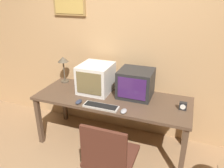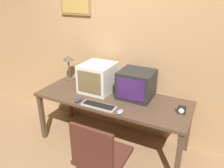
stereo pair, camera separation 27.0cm
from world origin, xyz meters
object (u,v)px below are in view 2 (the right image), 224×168
mouse_near_keyboard (120,112)px  office_chair (101,164)px  keyboard_main (99,106)px  desk_lamp (68,61)px  monitor_left (98,77)px  desk_clock (182,110)px  monitor_right (136,84)px  mouse_far_corner (78,100)px

mouse_near_keyboard → office_chair: office_chair is taller
keyboard_main → desk_lamp: desk_lamp is taller
desk_lamp → office_chair: bearing=-42.6°
desk_lamp → office_chair: (1.11, -1.02, -0.63)m
keyboard_main → mouse_near_keyboard: bearing=-3.3°
monitor_left → desk_clock: (1.13, -0.12, -0.14)m
desk_clock → mouse_near_keyboard: bearing=-154.1°
monitor_right → desk_clock: bearing=-15.0°
monitor_right → mouse_near_keyboard: (-0.01, -0.46, -0.16)m
desk_clock → office_chair: bearing=-128.1°
monitor_left → desk_clock: 1.15m
mouse_near_keyboard → office_chair: size_ratio=0.12×
monitor_left → mouse_far_corner: monitor_left is taller
keyboard_main → desk_clock: size_ratio=4.57×
monitor_left → desk_lamp: desk_lamp is taller
keyboard_main → desk_lamp: (-0.81, 0.53, 0.29)m
keyboard_main → desk_clock: desk_clock is taller
mouse_near_keyboard → mouse_far_corner: mouse_far_corner is taller
mouse_near_keyboard → mouse_far_corner: bearing=178.2°
monitor_left → mouse_far_corner: (-0.05, -0.40, -0.17)m
desk_lamp → office_chair: size_ratio=0.42×
desk_clock → mouse_far_corner: bearing=-166.8°
keyboard_main → mouse_far_corner: mouse_far_corner is taller
monitor_left → mouse_near_keyboard: 0.69m
monitor_left → office_chair: 1.16m
desk_clock → desk_lamp: desk_lamp is taller
mouse_near_keyboard → desk_lamp: bearing=153.4°
desk_lamp → mouse_near_keyboard: bearing=-26.6°
keyboard_main → mouse_near_keyboard: (0.28, -0.02, 0.00)m
mouse_near_keyboard → keyboard_main: bearing=176.7°
desk_lamp → keyboard_main: bearing=-33.2°
mouse_far_corner → desk_clock: bearing=13.2°
monitor_right → mouse_near_keyboard: monitor_right is taller
monitor_left → desk_lamp: size_ratio=1.17×
monitor_left → mouse_far_corner: bearing=-97.8°
monitor_right → office_chair: bearing=-90.0°
monitor_right → desk_lamp: 1.12m
desk_clock → office_chair: 1.04m
office_chair → monitor_right: bearing=90.0°
keyboard_main → mouse_far_corner: (-0.29, 0.00, 0.01)m
desk_lamp → monitor_left: bearing=-12.9°
office_chair → monitor_left: bearing=121.0°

